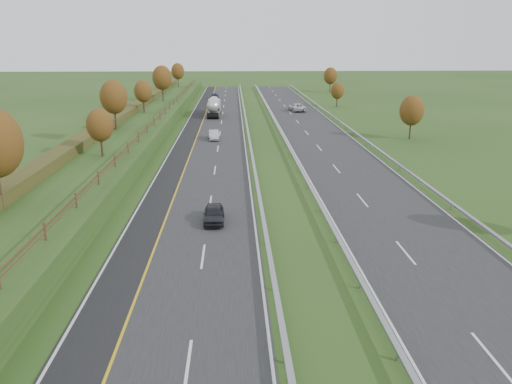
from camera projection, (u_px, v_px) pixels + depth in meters
ground at (269, 155)px, 64.85m from camera, size 400.00×400.00×0.00m
near_carriageway at (209, 147)px, 69.28m from camera, size 10.50×200.00×0.04m
far_carriageway at (327, 146)px, 70.00m from camera, size 10.50×200.00×0.04m
hard_shoulder at (182, 148)px, 69.12m from camera, size 3.00×200.00×0.04m
lane_markings at (255, 147)px, 69.44m from camera, size 26.75×200.00×0.01m
embankment_left at (114, 141)px, 68.44m from camera, size 12.00×200.00×2.00m
hedge_left at (98, 130)px, 67.91m from camera, size 2.20×180.00×1.10m
fence_left at (146, 129)px, 67.74m from camera, size 0.12×189.06×1.20m
median_barrier_near at (250, 143)px, 69.36m from camera, size 0.32×200.00×0.71m
median_barrier_far at (286, 143)px, 69.58m from camera, size 0.32×200.00×0.71m
outer_barrier_far at (368, 142)px, 70.08m from camera, size 0.32×200.00×0.71m
trees_left at (107, 105)px, 63.69m from camera, size 6.64×164.30×7.66m
trees_far at (368, 95)px, 97.31m from camera, size 8.45×118.60×7.12m
road_tanker at (214, 106)px, 99.31m from camera, size 2.40×11.22×3.46m
car_dark_near at (214, 214)px, 40.25m from camera, size 1.66×4.05×1.37m
car_silver_mid at (214, 135)px, 74.81m from camera, size 1.72×4.24×1.37m
car_small_far at (215, 96)px, 128.30m from camera, size 2.38×4.88×1.37m
car_oncoming at (297, 107)px, 105.75m from camera, size 3.52×6.26×1.65m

